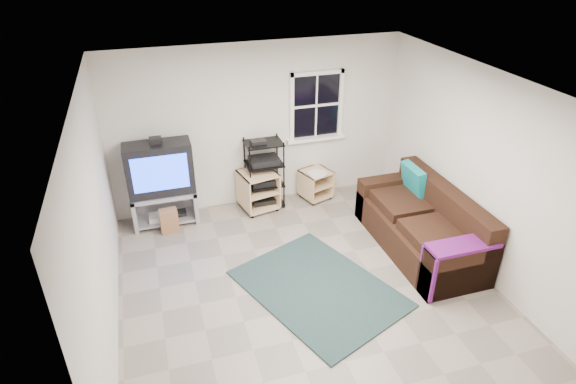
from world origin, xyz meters
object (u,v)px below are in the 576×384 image
object	(u,v)px
sofa	(423,227)
side_table_left	(257,188)
tv_unit	(161,177)
av_rack	(264,178)
side_table_right	(315,182)

from	to	relation	value
sofa	side_table_left	bearing A→B (deg)	137.24
tv_unit	side_table_left	xyz separation A→B (m)	(1.46, 0.01, -0.43)
sofa	tv_unit	bearing A→B (deg)	152.36
av_rack	side_table_right	bearing A→B (deg)	0.41
av_rack	sofa	size ratio (longest dim) A/B	0.53
av_rack	sofa	distance (m)	2.57
side_table_right	sofa	size ratio (longest dim) A/B	0.26
side_table_right	sofa	distance (m)	2.05
side_table_right	sofa	bearing A→B (deg)	-62.59
side_table_left	side_table_right	distance (m)	1.00
tv_unit	av_rack	xyz separation A→B (m)	(1.59, 0.03, -0.27)
av_rack	side_table_left	bearing A→B (deg)	-171.68
side_table_left	sofa	distance (m)	2.64
side_table_right	side_table_left	bearing A→B (deg)	-178.53
av_rack	side_table_left	world-z (taller)	av_rack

